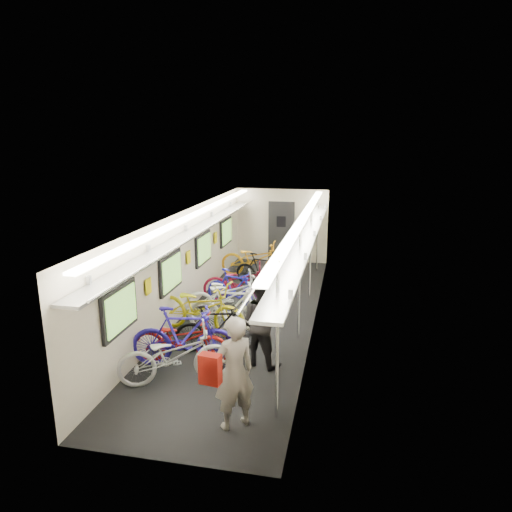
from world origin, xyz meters
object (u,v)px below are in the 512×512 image
at_px(bicycle_0, 175,356).
at_px(passenger_mid, 261,321).
at_px(passenger_near, 234,373).
at_px(backpack, 210,369).
at_px(bicycle_1, 184,337).

relative_size(bicycle_0, passenger_mid, 1.15).
bearing_deg(passenger_near, passenger_mid, -129.54).
relative_size(passenger_mid, backpack, 4.32).
bearing_deg(bicycle_0, bicycle_1, -18.11).
xyz_separation_m(passenger_near, backpack, (-0.10, -0.75, 0.45)).
distance_m(bicycle_0, passenger_mid, 1.62).
bearing_deg(bicycle_1, passenger_near, -149.92).
distance_m(bicycle_0, bicycle_1, 0.59).
xyz_separation_m(bicycle_1, passenger_near, (1.31, -1.54, 0.27)).
height_order(bicycle_0, bicycle_1, bicycle_1).
bearing_deg(passenger_near, backpack, 43.36).
xyz_separation_m(passenger_mid, backpack, (-0.12, -2.66, 0.46)).
height_order(bicycle_0, backpack, backpack).
bearing_deg(passenger_near, bicycle_1, -88.53).
xyz_separation_m(passenger_near, passenger_mid, (0.02, 1.91, -0.01)).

